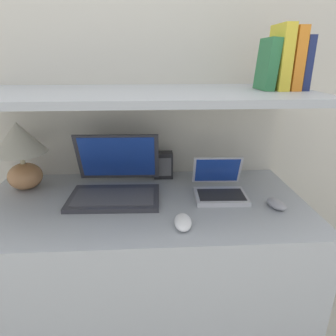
{
  "coord_description": "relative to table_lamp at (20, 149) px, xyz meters",
  "views": [
    {
      "loc": [
        0.04,
        -0.82,
        1.29
      ],
      "look_at": [
        0.11,
        0.34,
        0.86
      ],
      "focal_mm": 32.0,
      "sensor_mm": 36.0,
      "label": 1
    }
  ],
  "objects": [
    {
      "name": "wall_back",
      "position": [
        0.55,
        0.24,
        0.29
      ],
      "size": [
        6.0,
        0.05,
        2.4
      ],
      "color": "beige",
      "rests_on": "ground_plane"
    },
    {
      "name": "desk",
      "position": [
        0.55,
        -0.17,
        -0.55
      ],
      "size": [
        1.4,
        0.69,
        0.71
      ],
      "color": "#999EA3",
      "rests_on": "ground_plane"
    },
    {
      "name": "back_riser",
      "position": [
        0.55,
        0.19,
        -0.34
      ],
      "size": [
        1.4,
        0.04,
        1.14
      ],
      "color": "beige",
      "rests_on": "ground_plane"
    },
    {
      "name": "shelf",
      "position": [
        0.55,
        -0.1,
        0.25
      ],
      "size": [
        1.4,
        0.62,
        0.03
      ],
      "color": "#999EA3",
      "rests_on": "back_riser"
    },
    {
      "name": "table_lamp",
      "position": [
        0.0,
        0.0,
        0.0
      ],
      "size": [
        0.23,
        0.23,
        0.32
      ],
      "color": "#B27A4C",
      "rests_on": "desk"
    },
    {
      "name": "laptop_large",
      "position": [
        0.43,
        -0.09,
        -0.14
      ],
      "size": [
        0.4,
        0.36,
        0.26
      ],
      "color": "#333338",
      "rests_on": "desk"
    },
    {
      "name": "laptop_small",
      "position": [
        0.89,
        -0.13,
        -0.16
      ],
      "size": [
        0.23,
        0.24,
        0.16
      ],
      "color": "silver",
      "rests_on": "desk"
    },
    {
      "name": "computer_mouse",
      "position": [
        0.7,
        -0.39,
        -0.18
      ],
      "size": [
        0.07,
        0.12,
        0.04
      ],
      "color": "white",
      "rests_on": "desk"
    },
    {
      "name": "second_mouse",
      "position": [
        1.1,
        -0.27,
        -0.18
      ],
      "size": [
        0.08,
        0.11,
        0.04
      ],
      "color": "#99999E",
      "rests_on": "desk"
    },
    {
      "name": "router_box",
      "position": [
        0.65,
        0.1,
        -0.13
      ],
      "size": [
        0.1,
        0.07,
        0.13
      ],
      "color": "black",
      "rests_on": "desk"
    },
    {
      "name": "book_navy",
      "position": [
        1.21,
        -0.1,
        0.37
      ],
      "size": [
        0.03,
        0.14,
        0.21
      ],
      "color": "navy",
      "rests_on": "shelf"
    },
    {
      "name": "book_orange",
      "position": [
        1.16,
        -0.1,
        0.38
      ],
      "size": [
        0.04,
        0.15,
        0.24
      ],
      "color": "orange",
      "rests_on": "shelf"
    },
    {
      "name": "book_yellow",
      "position": [
        1.11,
        -0.1,
        0.39
      ],
      "size": [
        0.04,
        0.16,
        0.25
      ],
      "color": "gold",
      "rests_on": "shelf"
    },
    {
      "name": "book_green",
      "position": [
        1.06,
        -0.1,
        0.36
      ],
      "size": [
        0.05,
        0.14,
        0.2
      ],
      "color": "#2D7042",
      "rests_on": "shelf"
    }
  ]
}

